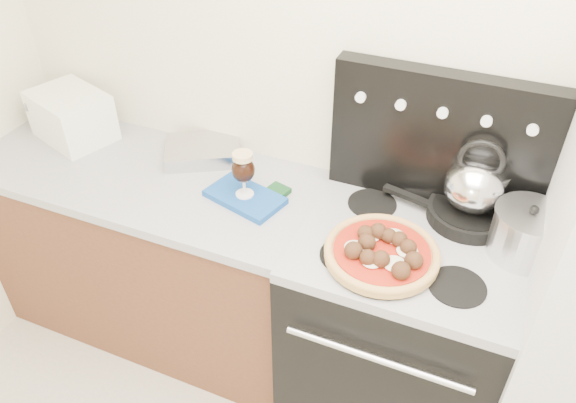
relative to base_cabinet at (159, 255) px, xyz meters
The scene contains 15 objects.
room_shell 1.59m from the base_cabinet, 41.46° to the right, with size 3.52×3.01×2.52m.
base_cabinet is the anchor object (origin of this frame).
countertop 0.45m from the base_cabinet, ahead, with size 1.48×0.63×0.04m, color #AFAFB5.
stove_body 1.11m from the base_cabinet, ahead, with size 0.76×0.65×0.88m, color black.
cooktop 1.20m from the base_cabinet, ahead, with size 0.76×0.65×0.04m, color #ADADB2.
backguard 1.35m from the base_cabinet, 12.75° to the left, with size 0.76×0.08×0.50m, color black.
toaster_oven 0.72m from the base_cabinet, 165.27° to the left, with size 0.33×0.24×0.21m, color white.
foil_sheet 0.56m from the base_cabinet, 46.66° to the left, with size 0.30×0.22×0.06m, color silver.
oven_mitt 0.67m from the base_cabinet, ahead, with size 0.29×0.17×0.02m, color #164DA5.
beer_glass 0.75m from the base_cabinet, ahead, with size 0.09×0.09×0.19m, color black, non-canonical shape.
pizza_pan 1.16m from the base_cabinet, ahead, with size 0.36×0.36×0.01m, color black.
pizza 1.17m from the base_cabinet, ahead, with size 0.37×0.37×0.05m, color #EEAE59, non-canonical shape.
skillet 1.37m from the base_cabinet, ahead, with size 0.28×0.28×0.05m, color black.
tea_kettle 1.43m from the base_cabinet, ahead, with size 0.21×0.21×0.23m, color white, non-canonical shape.
stock_pot 1.56m from the base_cabinet, ahead, with size 0.22×0.22×0.16m, color silver.
Camera 1 is at (0.25, -0.29, 2.20)m, focal length 35.00 mm.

